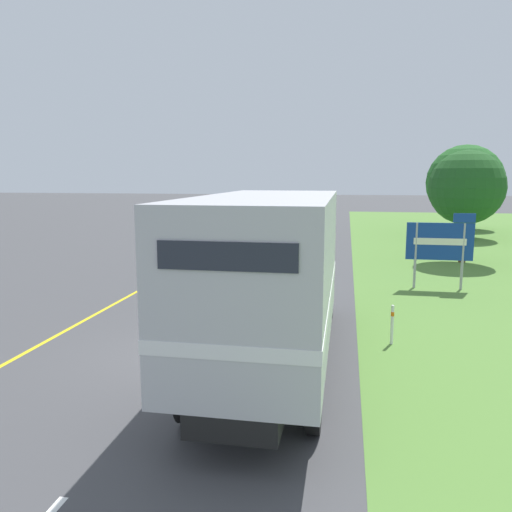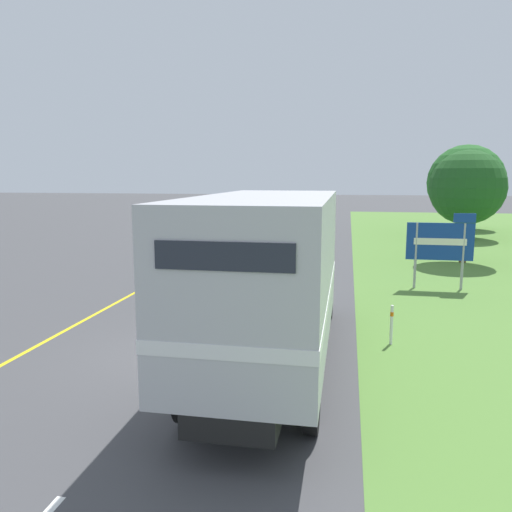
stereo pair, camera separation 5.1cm
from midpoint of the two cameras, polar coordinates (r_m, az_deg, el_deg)
name	(u,v)px [view 1 (the left image)]	position (r m, az deg, el deg)	size (l,w,h in m)	color
ground_plane	(189,356)	(11.40, -7.78, -11.22)	(200.00, 200.00, 0.00)	#444447
edge_line_yellow	(215,249)	(27.48, -4.77, 0.82)	(0.12, 62.53, 0.01)	yellow
centre_dash_near	(193,351)	(11.64, -7.37, -10.76)	(0.12, 2.60, 0.01)	white
centre_dash_mid_a	(249,288)	(17.79, -0.94, -3.70)	(0.12, 2.60, 0.01)	white
centre_dash_mid_b	(275,259)	(24.18, 2.10, -0.29)	(0.12, 2.60, 0.01)	white
centre_dash_far	(290,241)	(30.66, 3.85, 1.69)	(0.12, 2.60, 0.01)	white
centre_dash_farthest	(300,230)	(37.18, 5.00, 2.97)	(0.12, 2.60, 0.01)	white
horse_trailer_truck	(274,272)	(10.14, 1.89, -1.89)	(2.37, 8.71, 3.59)	black
lead_car_white	(233,237)	(24.30, -2.75, 2.21)	(1.80, 3.91, 2.09)	black
highway_sign	(441,242)	(18.59, 20.31, 1.46)	(2.26, 0.09, 2.68)	#9E9EA3
roadside_tree_near	(467,188)	(24.73, 22.87, 7.21)	(3.36, 3.36, 5.13)	brown
roadside_tree_mid	(465,183)	(34.81, 22.71, 7.74)	(4.79, 4.79, 5.94)	#4C3823
roadside_tree_far	(472,185)	(40.94, 23.38, 7.46)	(4.07, 4.07, 5.34)	brown
delineator_post	(392,324)	(12.29, 15.18, -7.46)	(0.08, 0.08, 0.95)	white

